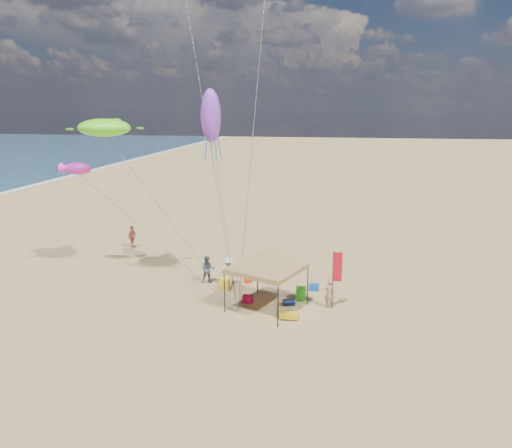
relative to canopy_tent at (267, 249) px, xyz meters
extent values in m
plane|color=tan|center=(-0.86, -1.26, -3.19)|extent=(280.00, 280.00, 0.00)
cylinder|color=black|center=(-0.82, 2.01, -2.17)|extent=(0.06, 0.06, 2.05)
cylinder|color=black|center=(2.01, 0.82, -2.17)|extent=(0.06, 0.06, 2.05)
cylinder|color=black|center=(-2.01, -0.82, -2.17)|extent=(0.06, 0.06, 2.05)
cylinder|color=black|center=(0.82, -2.01, -2.17)|extent=(0.06, 0.06, 2.05)
cube|color=olive|center=(0.00, 0.00, -1.02)|extent=(4.15, 4.15, 0.25)
pyramid|color=olive|center=(0.00, 0.00, 0.13)|extent=(5.74, 5.74, 1.03)
cylinder|color=black|center=(3.27, 0.56, -1.65)|extent=(0.04, 0.04, 3.08)
cube|color=#B70E1B|center=(3.50, 0.60, -0.94)|extent=(0.45, 0.09, 1.54)
cube|color=#BF0F3B|center=(-1.11, 0.59, -3.00)|extent=(0.54, 0.38, 0.38)
cube|color=#13499E|center=(2.25, 2.87, -3.00)|extent=(0.54, 0.38, 0.38)
cylinder|color=#0B1134|center=(1.08, 0.55, -3.01)|extent=(0.69, 0.54, 0.36)
cylinder|color=#FF2E0E|center=(-1.58, 3.55, -3.01)|extent=(0.54, 0.69, 0.36)
cube|color=#298317|center=(1.62, 1.40, -2.84)|extent=(0.50, 0.50, 0.70)
cube|color=yellow|center=(-2.70, 2.10, -2.84)|extent=(0.50, 0.50, 0.70)
cube|color=gray|center=(1.26, -0.44, -3.05)|extent=(0.34, 0.30, 0.28)
cube|color=gold|center=(1.26, -1.07, -2.99)|extent=(0.90, 0.50, 0.24)
imported|color=tan|center=(3.15, 0.64, -2.41)|extent=(0.61, 0.44, 1.57)
imported|color=#36404A|center=(-3.91, 2.92, -2.36)|extent=(0.96, 0.84, 1.67)
imported|color=silver|center=(-2.63, 2.79, -2.34)|extent=(1.16, 0.74, 1.71)
imported|color=#AD5542|center=(-11.31, 8.98, -2.36)|extent=(0.52, 1.02, 1.66)
ellipsoid|color=#5FFF1E|center=(-9.37, 2.24, 5.75)|extent=(3.26, 2.76, 0.98)
ellipsoid|color=#FF2CDE|center=(-12.11, 3.87, 3.24)|extent=(1.85, 1.21, 0.75)
ellipsoid|color=purple|center=(-3.53, 2.91, 6.39)|extent=(1.19, 1.19, 2.86)
camera|label=1|loc=(3.32, -22.27, 6.88)|focal=33.22mm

